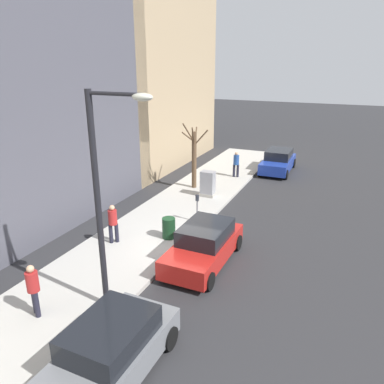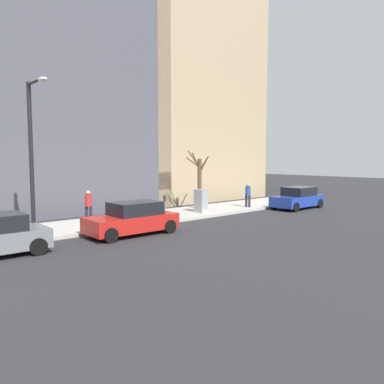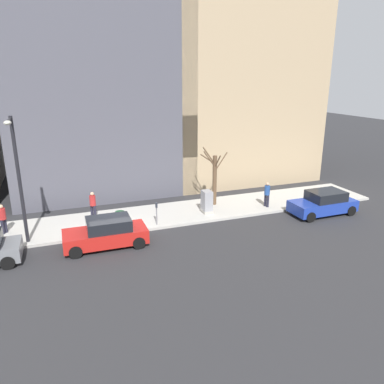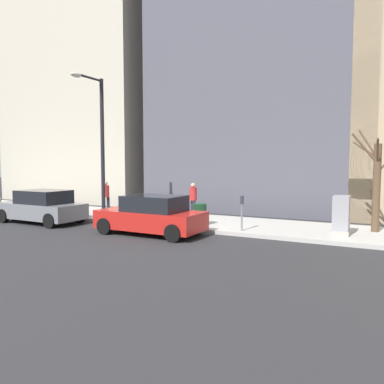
{
  "view_description": "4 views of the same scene",
  "coord_description": "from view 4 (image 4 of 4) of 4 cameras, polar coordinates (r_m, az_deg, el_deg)",
  "views": [
    {
      "loc": [
        -5.84,
        12.36,
        7.33
      ],
      "look_at": [
        1.59,
        -4.52,
        0.82
      ],
      "focal_mm": 35.0,
      "sensor_mm": 36.0,
      "label": 1
    },
    {
      "loc": [
        -15.68,
        9.87,
        3.51
      ],
      "look_at": [
        0.09,
        -4.19,
        1.61
      ],
      "focal_mm": 35.0,
      "sensor_mm": 36.0,
      "label": 2
    },
    {
      "loc": [
        -19.27,
        2.63,
        8.46
      ],
      "look_at": [
        1.7,
        -5.17,
        1.49
      ],
      "focal_mm": 35.0,
      "sensor_mm": 36.0,
      "label": 3
    },
    {
      "loc": [
        -13.14,
        -7.44,
        2.76
      ],
      "look_at": [
        0.47,
        -0.34,
        1.57
      ],
      "focal_mm": 35.0,
      "sensor_mm": 36.0,
      "label": 4
    }
  ],
  "objects": [
    {
      "name": "utility_box",
      "position": [
        14.64,
        21.78,
        -3.39
      ],
      "size": [
        0.83,
        0.61,
        1.43
      ],
      "color": "#A8A399",
      "rests_on": "sidewalk"
    },
    {
      "name": "pedestrian_far_corner",
      "position": [
        20.23,
        -13.0,
        -0.44
      ],
      "size": [
        0.36,
        0.36,
        1.66
      ],
      "rotation": [
        0.0,
        0.0,
        5.72
      ],
      "color": "#1E1E2D",
      "rests_on": "sidewalk"
    },
    {
      "name": "office_block_center",
      "position": [
        26.95,
        12.8,
        20.95
      ],
      "size": [
        12.59,
        12.59,
        20.95
      ],
      "primitive_type": "cube",
      "color": "#4C4C56",
      "rests_on": "ground"
    },
    {
      "name": "pedestrian_midblock",
      "position": [
        18.02,
        0.18,
        -0.9
      ],
      "size": [
        0.36,
        0.36,
        1.66
      ],
      "rotation": [
        0.0,
        0.0,
        0.75
      ],
      "color": "#1E1E2D",
      "rests_on": "sidewalk"
    },
    {
      "name": "streetlamp",
      "position": [
        17.97,
        -14.07,
        8.3
      ],
      "size": [
        1.97,
        0.32,
        6.5
      ],
      "color": "black",
      "rests_on": "sidewalk"
    },
    {
      "name": "parked_car_red",
      "position": [
        14.57,
        -6.21,
        -3.59
      ],
      "size": [
        1.96,
        4.22,
        1.52
      ],
      "rotation": [
        0.0,
        0.0,
        -0.01
      ],
      "color": "red",
      "rests_on": "ground"
    },
    {
      "name": "bare_tree",
      "position": [
        15.76,
        26.26,
        1.28
      ],
      "size": [
        1.28,
        1.94,
        3.91
      ],
      "color": "brown",
      "rests_on": "sidewalk"
    },
    {
      "name": "sidewalk",
      "position": [
        17.08,
        1.37,
        -4.62
      ],
      "size": [
        4.0,
        36.0,
        0.15
      ],
      "primitive_type": "cube",
      "color": "#B2AFA8",
      "rests_on": "ground"
    },
    {
      "name": "ground_plane",
      "position": [
        15.35,
        -1.95,
        -5.93
      ],
      "size": [
        120.0,
        120.0,
        0.0
      ],
      "primitive_type": "plane",
      "color": "#2B2B2D"
    },
    {
      "name": "parking_meter",
      "position": [
        14.56,
        7.6,
        -2.64
      ],
      "size": [
        0.14,
        0.1,
        1.35
      ],
      "color": "slate",
      "rests_on": "sidewalk"
    },
    {
      "name": "parked_car_grey",
      "position": [
        18.62,
        -21.91,
        -2.14
      ],
      "size": [
        1.98,
        4.23,
        1.52
      ],
      "rotation": [
        0.0,
        0.0,
        -0.02
      ],
      "color": "slate",
      "rests_on": "ground"
    },
    {
      "name": "office_tower_right",
      "position": [
        33.24,
        -12.39,
        20.82
      ],
      "size": [
        11.82,
        11.82,
        24.41
      ],
      "primitive_type": "cube",
      "color": "#BCB29E",
      "rests_on": "ground"
    },
    {
      "name": "trash_bin",
      "position": [
        15.82,
        1.2,
        -3.42
      ],
      "size": [
        0.56,
        0.56,
        0.9
      ],
      "primitive_type": "cylinder",
      "color": "#14381E",
      "rests_on": "sidewalk"
    }
  ]
}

